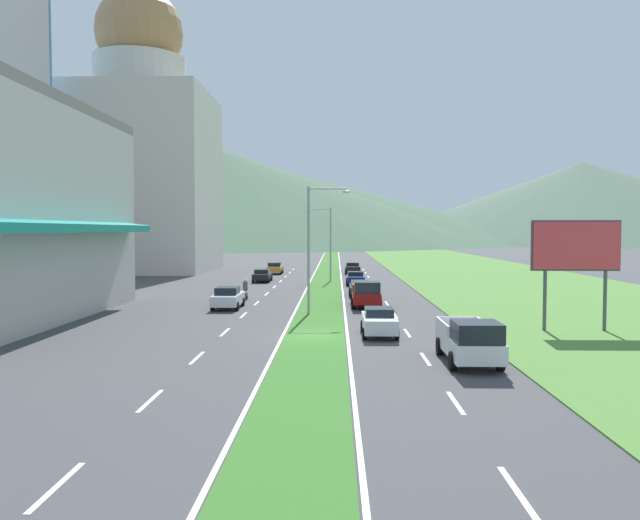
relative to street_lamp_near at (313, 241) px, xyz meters
The scene contains 47 objects.
ground_plane 9.97m from the street_lamp_near, 87.40° to the right, with size 600.00×600.00×0.00m, color #424244.
grass_median 51.64m from the street_lamp_near, 89.56° to the left, with size 3.20×240.00×0.06m, color #387028.
grass_verge_right 55.74m from the street_lamp_near, 67.78° to the left, with size 24.00×240.00×0.06m, color #518438.
lane_dash_left_0 29.42m from the street_lamp_near, 99.35° to the right, with size 0.16×2.80×0.01m, color silver.
lane_dash_left_1 22.61m from the street_lamp_near, 102.33° to the right, with size 0.16×2.80×0.01m, color silver.
lane_dash_left_2 16.02m from the street_lamp_near, 108.02° to the right, with size 0.16×2.80×0.01m, color silver.
lane_dash_left_3 10.10m from the street_lamp_near, 122.45° to the right, with size 0.16×2.80×0.01m, color silver.
lane_dash_left_4 6.88m from the street_lamp_near, behind, with size 0.16×2.80×0.01m, color silver.
lane_dash_left_5 9.61m from the street_lamp_near, 125.01° to the left, with size 0.16×2.80×0.01m, color silver.
lane_dash_left_6 15.41m from the street_lamp_near, 108.86° to the left, with size 0.16×2.80×0.01m, color silver.
lane_dash_left_7 21.96m from the street_lamp_near, 102.73° to the left, with size 0.16×2.80×0.01m, color silver.
lane_dash_left_8 28.75m from the street_lamp_near, 99.57° to the left, with size 0.16×2.80×0.01m, color silver.
lane_dash_left_9 35.66m from the street_lamp_near, 97.67° to the left, with size 0.16×2.80×0.01m, color silver.
lane_dash_left_10 42.61m from the street_lamp_near, 96.39° to the left, with size 0.16×2.80×0.01m, color silver.
lane_dash_left_11 49.60m from the street_lamp_near, 95.48° to the left, with size 0.16×2.80×0.01m, color silver.
lane_dash_right_0 29.55m from the street_lamp_near, 79.14° to the right, with size 0.16×2.80×0.01m, color silver.
lane_dash_right_1 22.78m from the street_lamp_near, 75.70° to the right, with size 0.16×2.80×0.01m, color silver.
lane_dash_right_2 16.27m from the street_lamp_near, 69.23° to the right, with size 0.16×2.80×0.01m, color silver.
lane_dash_right_3 10.49m from the street_lamp_near, 53.46° to the right, with size 0.16×2.80×0.01m, color silver.
lane_dash_right_4 7.44m from the street_lamp_near, ahead, with size 0.16×2.80×0.01m, color silver.
lane_dash_right_5 10.02m from the street_lamp_near, 50.77° to the left, with size 0.16×2.80×0.01m, color silver.
lane_dash_right_6 15.66m from the street_lamp_near, 68.29° to the left, with size 0.16×2.80×0.01m, color silver.
lane_dash_right_7 22.14m from the street_lamp_near, 75.25° to the left, with size 0.16×2.80×0.01m, color silver.
lane_dash_right_8 28.89m from the street_lamp_near, 78.88° to the left, with size 0.16×2.80×0.01m, color silver.
lane_dash_right_9 35.77m from the street_lamp_near, 81.08° to the left, with size 0.16×2.80×0.01m, color silver.
lane_dash_right_10 42.70m from the street_lamp_near, 82.56° to the left, with size 0.16×2.80×0.01m, color silver.
lane_dash_right_11 49.68m from the street_lamp_near, 83.62° to the left, with size 0.16×2.80×0.01m, color silver.
edge_line_median_left 51.65m from the street_lamp_near, 91.52° to the left, with size 0.16×240.00×0.01m, color silver.
edge_line_median_right 51.68m from the street_lamp_near, 87.62° to the left, with size 0.16×240.00×0.01m, color silver.
domed_building 53.23m from the street_lamp_near, 119.62° to the left, with size 19.34×19.34×39.05m.
midrise_colored 79.60m from the street_lamp_near, 111.02° to the left, with size 12.76×12.76×20.29m, color #9E9384.
hill_far_left 232.33m from the street_lamp_near, 102.34° to the left, with size 236.43×236.43×40.95m, color #47664C.
hill_far_center 258.46m from the street_lamp_near, 93.37° to the left, with size 234.19×234.19×31.93m, color #47664C.
hill_far_right 283.50m from the street_lamp_near, 65.52° to the left, with size 212.09×212.09×37.78m, color #516B56.
street_lamp_near is the anchor object (origin of this frame).
street_lamp_mid 27.43m from the street_lamp_near, 88.84° to the left, with size 2.98×0.37×8.23m.
billboard_roadside 16.41m from the street_lamp_near, 24.06° to the right, with size 5.00×0.28×6.29m.
car_0 10.08m from the street_lamp_near, 65.06° to the right, with size 1.89×4.19×1.51m.
car_1 13.47m from the street_lamp_near, 73.61° to the left, with size 1.90×4.27×1.34m.
car_2 8.33m from the street_lamp_near, 152.57° to the left, with size 1.98×4.49×1.59m.
car_3 40.32m from the street_lamp_near, 99.33° to the left, with size 2.03×4.18×1.48m.
car_4 40.32m from the street_lamp_near, 84.71° to the left, with size 2.02×4.34×1.48m.
car_5 28.15m from the street_lamp_near, 103.83° to the left, with size 1.93×4.51×1.40m.
car_6 23.86m from the street_lamp_near, 81.29° to the left, with size 1.96×4.02×1.40m.
pickup_truck_0 7.09m from the street_lamp_near, 49.99° to the left, with size 2.18×5.40×2.00m.
pickup_truck_1 17.55m from the street_lamp_near, 64.91° to the right, with size 2.18×5.40×2.00m.
motorcycle_rider 11.14m from the street_lamp_near, 124.61° to the left, with size 0.36×2.00×1.80m.
Camera 1 is at (1.13, -33.61, 5.72)m, focal length 35.28 mm.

